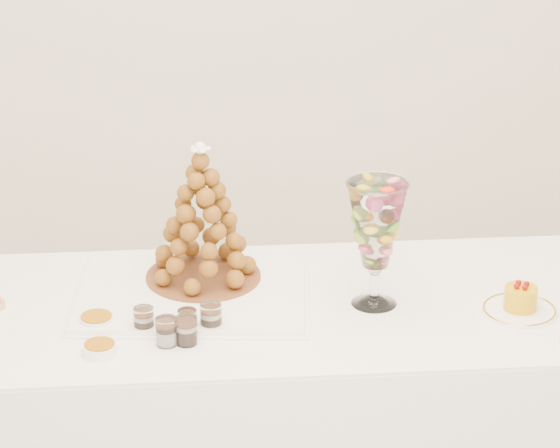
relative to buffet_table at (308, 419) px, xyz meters
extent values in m
cube|color=white|center=(0.00, 0.00, 0.00)|extent=(1.95, 0.80, 0.73)
cube|color=white|center=(0.00, 0.00, 0.36)|extent=(1.94, 0.80, 0.01)
cube|color=white|center=(-0.32, 0.07, 0.38)|extent=(0.66, 0.53, 0.02)
cylinder|color=white|center=(0.18, -0.02, 0.38)|extent=(0.12, 0.12, 0.02)
cylinder|color=white|center=(0.18, -0.02, 0.43)|extent=(0.03, 0.03, 0.09)
sphere|color=white|center=(0.18, -0.02, 0.47)|extent=(0.04, 0.04, 0.04)
cylinder|color=white|center=(0.55, -0.10, 0.37)|extent=(0.20, 0.20, 0.01)
cylinder|color=white|center=(-0.45, -0.12, 0.40)|extent=(0.07, 0.07, 0.07)
cylinder|color=white|center=(-0.33, -0.14, 0.40)|extent=(0.06, 0.06, 0.07)
cylinder|color=white|center=(-0.27, -0.13, 0.41)|extent=(0.06, 0.06, 0.08)
cylinder|color=white|center=(-0.39, -0.19, 0.41)|extent=(0.07, 0.07, 0.07)
cylinder|color=white|center=(-0.34, -0.19, 0.41)|extent=(0.06, 0.06, 0.07)
cylinder|color=white|center=(-0.57, -0.08, 0.38)|extent=(0.09, 0.09, 0.03)
cylinder|color=white|center=(-0.56, -0.23, 0.38)|extent=(0.09, 0.09, 0.03)
cylinder|color=brown|center=(-0.28, 0.15, 0.39)|extent=(0.32, 0.32, 0.01)
cone|color=brown|center=(-0.28, 0.15, 0.59)|extent=(0.28, 0.28, 0.39)
sphere|color=white|center=(-0.28, 0.15, 0.77)|extent=(0.04, 0.04, 0.04)
cylinder|color=#D59A09|center=(0.56, -0.10, 0.41)|extent=(0.09, 0.09, 0.06)
sphere|color=#8E0805|center=(0.57, -0.10, 0.45)|extent=(0.02, 0.02, 0.02)
sphere|color=#8E0805|center=(0.55, -0.09, 0.45)|extent=(0.02, 0.02, 0.02)
sphere|color=#8E0805|center=(0.54, -0.11, 0.45)|extent=(0.02, 0.02, 0.02)
sphere|color=#8E0805|center=(0.56, -0.12, 0.45)|extent=(0.02, 0.02, 0.02)
camera|label=1|loc=(-0.39, -3.18, 2.02)|focal=85.00mm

